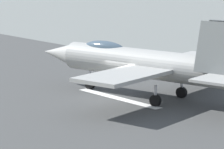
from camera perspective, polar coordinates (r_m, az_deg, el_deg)
ground_plane at (r=43.43m, az=0.47°, el=-2.16°), size 400.00×400.00×0.00m
runway_strip at (r=43.42m, az=0.49°, el=-2.15°), size 240.00×26.00×0.02m
fighter_jet at (r=43.08m, az=3.03°, el=1.06°), size 18.17×14.62×5.66m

